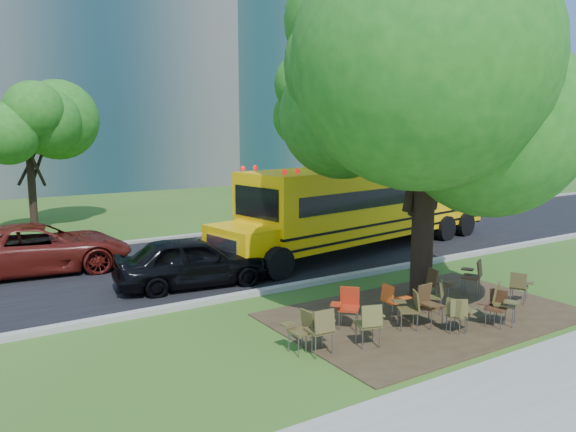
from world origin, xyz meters
TOP-DOWN VIEW (x-y plane):
  - ground at (0.00, 0.00)m, footprint 160.00×160.00m
  - dirt_patch at (1.00, -0.50)m, footprint 7.00×4.50m
  - asphalt_road at (0.00, 7.00)m, footprint 80.00×8.00m
  - kerb_near at (0.00, 3.00)m, footprint 80.00×0.25m
  - kerb_far at (0.00, 11.10)m, footprint 80.00×0.25m
  - building_right at (24.00, 38.00)m, footprint 30.00×16.00m
  - bg_tree_2 at (-5.00, 16.00)m, footprint 4.80×4.80m
  - bg_tree_3 at (8.00, 14.00)m, footprint 5.60×5.60m
  - bg_tree_4 at (16.00, 13.00)m, footprint 5.00×5.00m
  - main_tree at (1.99, 0.66)m, footprint 7.20×7.20m
  - school_bus at (4.88, 5.98)m, footprint 12.31×4.47m
  - chair_0 at (-2.40, -1.06)m, footprint 0.65×0.55m
  - chair_1 at (-1.38, -1.29)m, footprint 0.72×0.56m
  - chair_2 at (0.01, -0.97)m, footprint 0.58×0.73m
  - chair_3 at (0.46, -1.05)m, footprint 0.62×0.59m
  - chair_4 at (0.69, -1.70)m, footprint 0.67×0.53m
  - chair_5 at (1.93, -1.86)m, footprint 0.65×0.79m
  - chair_6 at (1.73, -1.84)m, footprint 0.64×0.57m
  - chair_7 at (3.58, -1.13)m, footprint 0.66×0.55m
  - chair_8 at (-2.64, -0.73)m, footprint 0.50×0.54m
  - chair_9 at (-1.08, -0.20)m, footprint 0.78×0.62m
  - chair_10 at (0.14, -0.28)m, footprint 0.48×0.54m
  - chair_11 at (1.29, -0.53)m, footprint 0.55×0.69m
  - chair_12 at (1.89, -0.00)m, footprint 0.53×0.68m
  - chair_13 at (3.23, -0.02)m, footprint 0.63×0.77m
  - chair_14 at (0.66, -1.71)m, footprint 0.53×0.53m
  - black_car at (-2.65, 4.65)m, footprint 4.36×2.23m
  - bg_car_red at (-5.97, 8.50)m, footprint 5.60×3.02m

SIDE VIEW (x-z plane):
  - ground at x=0.00m, z-range 0.00..0.00m
  - dirt_patch at x=1.00m, z-range 0.00..0.03m
  - asphalt_road at x=0.00m, z-range 0.00..0.04m
  - kerb_near at x=0.00m, z-range 0.00..0.14m
  - kerb_far at x=0.00m, z-range 0.00..0.14m
  - chair_14 at x=0.66m, z-range 0.09..0.88m
  - chair_4 at x=0.69m, z-range 0.09..0.89m
  - chair_11 at x=1.29m, z-range 0.10..0.91m
  - chair_7 at x=3.58m, z-range 0.10..0.91m
  - chair_8 at x=-2.64m, z-range 0.10..0.92m
  - chair_10 at x=0.14m, z-range 0.10..0.92m
  - chair_6 at x=1.73m, z-range 0.10..0.93m
  - chair_2 at x=0.01m, z-range 0.10..0.97m
  - chair_12 at x=1.89m, z-range 0.10..0.99m
  - chair_9 at x=-1.08m, z-range 0.11..1.02m
  - chair_1 at x=-1.38m, z-range 0.11..1.03m
  - chair_3 at x=0.46m, z-range 0.11..1.05m
  - chair_0 at x=-2.40m, z-range 0.11..1.05m
  - chair_13 at x=3.23m, z-range 0.11..1.05m
  - chair_5 at x=1.93m, z-range 0.11..1.08m
  - black_car at x=-2.65m, z-range 0.00..1.42m
  - bg_car_red at x=-5.97m, z-range 0.00..1.49m
  - school_bus at x=4.88m, z-range 0.23..3.18m
  - bg_tree_2 at x=-5.00m, z-range 0.90..7.52m
  - bg_tree_4 at x=16.00m, z-range 0.92..7.77m
  - bg_tree_3 at x=8.00m, z-range 1.11..8.95m
  - main_tree at x=1.99m, z-range 0.80..9.62m
  - building_right at x=24.00m, z-range 0.00..25.00m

